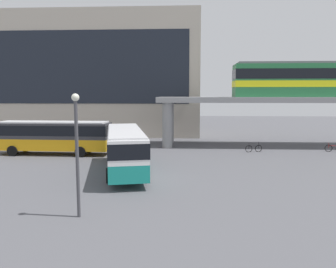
# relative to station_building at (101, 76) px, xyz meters

# --- Properties ---
(ground_plane) EXTENTS (120.00, 120.00, 0.00)m
(ground_plane) POSITION_rel_station_building_xyz_m (10.05, -17.83, -8.56)
(ground_plane) COLOR #515156
(station_building) EXTENTS (29.25, 11.71, 17.12)m
(station_building) POSITION_rel_station_building_xyz_m (0.00, 0.00, 0.00)
(station_building) COLOR #B2A899
(station_building) RESTS_ON ground_plane
(elevated_platform) EXTENTS (32.66, 5.67, 5.53)m
(elevated_platform) POSITION_rel_station_building_xyz_m (25.89, -11.76, -3.82)
(elevated_platform) COLOR gray
(elevated_platform) RESTS_ON ground_plane
(train) EXTENTS (18.50, 2.96, 3.84)m
(train) POSITION_rel_station_building_xyz_m (27.37, -11.76, -1.06)
(train) COLOR #26723F
(train) RESTS_ON elevated_platform
(bus_main) EXTENTS (4.90, 11.33, 3.22)m
(bus_main) POSITION_rel_station_building_xyz_m (8.25, -25.68, -6.58)
(bus_main) COLOR teal
(bus_main) RESTS_ON ground_plane
(bus_secondary) EXTENTS (11.10, 2.98, 3.22)m
(bus_secondary) POSITION_rel_station_building_xyz_m (-0.07, -18.59, -6.58)
(bus_secondary) COLOR orange
(bus_secondary) RESTS_ON ground_plane
(bicycle_red) EXTENTS (1.75, 0.51, 1.04)m
(bicycle_red) POSITION_rel_station_building_xyz_m (27.92, -15.59, -8.21)
(bicycle_red) COLOR black
(bicycle_red) RESTS_ON ground_plane
(bicycle_black) EXTENTS (1.75, 0.48, 1.04)m
(bicycle_black) POSITION_rel_station_building_xyz_m (19.69, -16.14, -8.21)
(bicycle_black) COLOR black
(bicycle_black) RESTS_ON ground_plane
(lamp_post) EXTENTS (0.36, 0.36, 5.85)m
(lamp_post) POSITION_rel_station_building_xyz_m (7.73, -35.17, -5.08)
(lamp_post) COLOR #3F3F44
(lamp_post) RESTS_ON ground_plane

